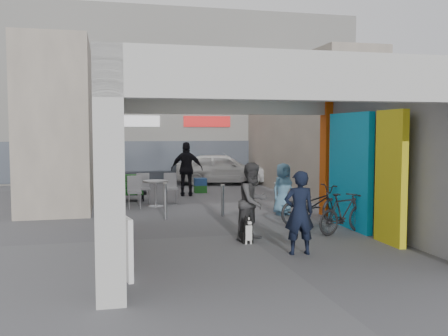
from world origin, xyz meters
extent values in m
plane|color=#58585D|center=(0.00, 0.00, 0.00)|extent=(90.00, 90.00, 0.00)
cube|color=beige|center=(-3.00, -4.00, 1.75)|extent=(0.40, 0.40, 3.50)
cube|color=beige|center=(-3.00, 2.00, 1.75)|extent=(0.40, 0.40, 3.50)
cube|color=#E1540D|center=(3.00, 2.00, 1.75)|extent=(0.40, 0.40, 3.50)
plane|color=beige|center=(-3.00, -1.00, 1.75)|extent=(0.00, 6.40, 6.40)
plane|color=gray|center=(3.00, -1.00, 1.75)|extent=(0.00, 6.40, 6.40)
cube|color=#0EA5E0|center=(2.70, 0.20, 1.40)|extent=(0.15, 2.00, 2.80)
cube|color=yellow|center=(2.70, -1.60, 1.40)|extent=(0.15, 1.00, 2.80)
plane|color=#B7B7B2|center=(0.00, -1.00, 3.50)|extent=(6.40, 6.40, 0.00)
cube|color=beige|center=(0.00, 2.05, 3.15)|extent=(6.40, 0.30, 0.70)
cube|color=beige|center=(0.00, -4.05, 3.15)|extent=(6.40, 0.30, 0.70)
cube|color=silver|center=(0.00, 2.22, 3.10)|extent=(4.20, 0.05, 0.55)
cube|color=white|center=(0.00, 14.00, 4.00)|extent=(18.00, 4.00, 8.00)
cube|color=#515966|center=(0.00, 11.95, 1.00)|extent=(16.20, 0.06, 1.80)
cube|color=white|center=(-2.00, 11.96, 2.80)|extent=(2.60, 0.06, 0.50)
cube|color=red|center=(1.50, 11.96, 2.80)|extent=(2.20, 0.06, 0.50)
cube|color=#B5A896|center=(-4.50, 7.50, 2.50)|extent=(2.00, 9.00, 5.00)
cube|color=#B5A896|center=(4.50, 7.50, 2.50)|extent=(2.00, 9.00, 5.00)
cylinder|color=#979A9F|center=(-1.54, 2.38, 0.49)|extent=(0.09, 0.09, 0.97)
cylinder|color=#979A9F|center=(0.06, 2.49, 0.44)|extent=(0.09, 0.09, 0.88)
cylinder|color=#979A9F|center=(1.61, 2.50, 0.45)|extent=(0.09, 0.09, 0.89)
cube|color=silver|center=(-2.75, -2.89, 0.50)|extent=(0.19, 0.55, 1.00)
cube|color=red|center=(-2.71, -2.89, 0.55)|extent=(0.12, 0.38, 0.40)
cube|color=silver|center=(-2.75, 1.28, 0.50)|extent=(0.16, 0.56, 1.00)
cube|color=red|center=(-2.71, 1.28, 0.55)|extent=(0.10, 0.39, 0.40)
cylinder|color=#ACABB1|center=(-1.58, 4.69, 0.40)|extent=(0.07, 0.07, 0.79)
cylinder|color=#ACABB1|center=(-1.58, 4.69, 0.01)|extent=(0.48, 0.48, 0.02)
cylinder|color=#ACABB1|center=(-1.58, 4.69, 0.79)|extent=(0.77, 0.77, 0.06)
cube|color=#ACABB1|center=(-2.24, 4.47, 0.25)|extent=(0.42, 0.42, 0.50)
cube|color=#ACABB1|center=(-2.24, 4.67, 0.74)|extent=(0.42, 0.06, 0.50)
cube|color=#ACABB1|center=(-1.03, 5.24, 0.25)|extent=(0.42, 0.42, 0.50)
cube|color=#ACABB1|center=(-1.03, 5.44, 0.74)|extent=(0.42, 0.06, 0.50)
cube|color=#ACABB1|center=(-1.91, 5.35, 0.25)|extent=(0.42, 0.42, 0.50)
cube|color=#ACABB1|center=(-1.91, 5.55, 0.74)|extent=(0.42, 0.06, 0.50)
cube|color=black|center=(-2.43, 6.21, 0.17)|extent=(1.32, 0.66, 0.33)
cube|color=#1A5B1F|center=(-2.43, 6.04, 0.33)|extent=(1.10, 0.39, 0.20)
cube|color=#1A5B1F|center=(-2.43, 6.21, 0.55)|extent=(1.10, 0.39, 0.20)
cube|color=#1A5B1F|center=(-2.43, 6.38, 0.77)|extent=(1.10, 0.39, 0.20)
cube|color=#1A5B1F|center=(0.41, 7.84, 0.14)|extent=(0.45, 0.35, 0.28)
cube|color=#254A88|center=(0.41, 7.84, 0.42)|extent=(0.45, 0.35, 0.28)
cube|color=black|center=(-0.18, -0.78, 0.11)|extent=(0.22, 0.30, 0.22)
cube|color=black|center=(-0.18, -0.90, 0.28)|extent=(0.18, 0.15, 0.33)
cube|color=white|center=(-0.18, -0.98, 0.24)|extent=(0.14, 0.03, 0.32)
cylinder|color=white|center=(-0.23, -0.96, 0.13)|extent=(0.04, 0.04, 0.26)
cylinder|color=white|center=(-0.13, -0.96, 0.13)|extent=(0.04, 0.04, 0.26)
sphere|color=black|center=(-0.18, -0.92, 0.48)|extent=(0.18, 0.18, 0.18)
cube|color=white|center=(-0.18, -1.01, 0.46)|extent=(0.07, 0.11, 0.06)
cone|color=black|center=(-0.23, -0.88, 0.57)|extent=(0.07, 0.07, 0.07)
cone|color=black|center=(-0.14, -0.88, 0.57)|extent=(0.07, 0.07, 0.07)
imported|color=black|center=(0.53, -1.98, 0.80)|extent=(0.62, 0.43, 1.61)
imported|color=#404043|center=(0.03, -0.56, 0.84)|extent=(1.03, 0.98, 1.68)
imported|color=#5F93B9|center=(1.78, 2.35, 0.73)|extent=(0.83, 0.68, 1.46)
imported|color=black|center=(-0.23, 7.00, 0.98)|extent=(1.21, 0.66, 1.96)
imported|color=black|center=(2.03, 0.88, 0.49)|extent=(1.98, 1.05, 0.99)
imported|color=black|center=(2.25, -0.42, 0.47)|extent=(1.63, 1.00, 0.95)
imported|color=white|center=(1.89, 10.64, 0.70)|extent=(4.37, 2.48, 1.40)
camera|label=1|loc=(-3.01, -10.84, 2.37)|focal=40.00mm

